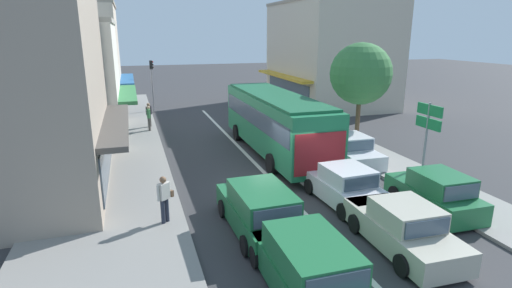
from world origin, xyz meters
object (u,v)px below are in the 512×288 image
city_bus (275,120)px  sedan_queue_gap_filler (403,228)px  pedestrian_with_handbag_near (164,196)px  sedan_queue_far_back (346,187)px  wagon_behind_bus_near (260,211)px  wagon_adjacent_lane_lead (307,266)px  pedestrian_browsing_midblock (149,116)px  parked_hatchback_kerb_front (435,193)px  traffic_light_downstreet (152,77)px  pedestrian_far_walker (149,113)px  directional_road_sign (428,124)px  street_tree_right (361,74)px  parked_sedan_kerb_second (349,150)px

city_bus → sedan_queue_gap_filler: size_ratio=2.56×
city_bus → pedestrian_with_handbag_near: 9.37m
city_bus → sedan_queue_far_back: (0.33, -6.96, -1.22)m
wagon_behind_bus_near → wagon_adjacent_lane_lead: (0.12, -3.39, 0.00)m
pedestrian_with_handbag_near → pedestrian_browsing_midblock: bearing=89.2°
wagon_behind_bus_near → parked_hatchback_kerb_front: bearing=-3.9°
wagon_adjacent_lane_lead → pedestrian_browsing_midblock: 18.71m
sedan_queue_gap_filler → traffic_light_downstreet: size_ratio=1.01×
sedan_queue_far_back → pedestrian_browsing_midblock: size_ratio=2.62×
traffic_light_downstreet → pedestrian_browsing_midblock: traffic_light_downstreet is taller
wagon_adjacent_lane_lead → pedestrian_far_walker: bearing=98.1°
sedan_queue_gap_filler → sedan_queue_far_back: bearing=89.1°
pedestrian_browsing_midblock → parked_hatchback_kerb_front: bearing=-59.3°
directional_road_sign → pedestrian_browsing_midblock: 17.05m
traffic_light_downstreet → sedan_queue_far_back: bearing=-74.5°
directional_road_sign → pedestrian_far_walker: size_ratio=2.21×
wagon_adjacent_lane_lead → traffic_light_downstreet: (-2.11, 25.57, 2.11)m
wagon_behind_bus_near → pedestrian_browsing_midblock: 15.35m
street_tree_right → parked_hatchback_kerb_front: bearing=-100.5°
wagon_adjacent_lane_lead → parked_sedan_kerb_second: bearing=54.5°
sedan_queue_far_back → wagon_adjacent_lane_lead: size_ratio=0.95×
parked_hatchback_kerb_front → parked_sedan_kerb_second: parked_hatchback_kerb_front is taller
parked_sedan_kerb_second → street_tree_right: size_ratio=0.72×
parked_sedan_kerb_second → sedan_queue_gap_filler: bearing=-109.1°
sedan_queue_far_back → wagon_adjacent_lane_lead: (-3.70, -4.59, 0.08)m
wagon_behind_bus_near → sedan_queue_gap_filler: size_ratio=1.07×
traffic_light_downstreet → wagon_adjacent_lane_lead: bearing=-85.3°
traffic_light_downstreet → street_tree_right: (9.95, -14.85, 1.36)m
wagon_behind_bus_near → parked_sedan_kerb_second: size_ratio=1.07×
pedestrian_with_handbag_near → wagon_behind_bus_near: bearing=-25.0°
city_bus → pedestrian_with_handbag_near: (-6.39, -6.81, -0.81)m
parked_hatchback_kerb_front → pedestrian_browsing_midblock: size_ratio=2.30×
parked_hatchback_kerb_front → pedestrian_with_handbag_near: (-9.41, 1.79, 0.36)m
street_tree_right → pedestrian_with_handbag_near: street_tree_right is taller
wagon_behind_bus_near → sedan_queue_far_back: 4.00m
parked_hatchback_kerb_front → parked_sedan_kerb_second: 5.95m
wagon_adjacent_lane_lead → pedestrian_browsing_midblock: bearing=98.7°
pedestrian_with_handbag_near → traffic_light_downstreet: bearing=87.5°
city_bus → wagon_adjacent_lane_lead: size_ratio=2.41×
traffic_light_downstreet → pedestrian_browsing_midblock: (-0.72, -7.07, -1.79)m
traffic_light_downstreet → pedestrian_with_handbag_near: size_ratio=2.58×
sedan_queue_far_back → traffic_light_downstreet: size_ratio=1.02×
sedan_queue_gap_filler → pedestrian_far_walker: 19.57m
city_bus → traffic_light_downstreet: traffic_light_downstreet is taller
wagon_behind_bus_near → parked_sedan_kerb_second: (6.46, 5.50, -0.08)m
pedestrian_far_walker → parked_hatchback_kerb_front: bearing=-61.1°
wagon_behind_bus_near → street_tree_right: 11.36m
parked_hatchback_kerb_front → wagon_behind_bus_near: bearing=176.1°
pedestrian_with_handbag_near → pedestrian_far_walker: (0.24, 14.85, -0.00)m
parked_hatchback_kerb_front → pedestrian_browsing_midblock: (-9.23, 15.55, 0.36)m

